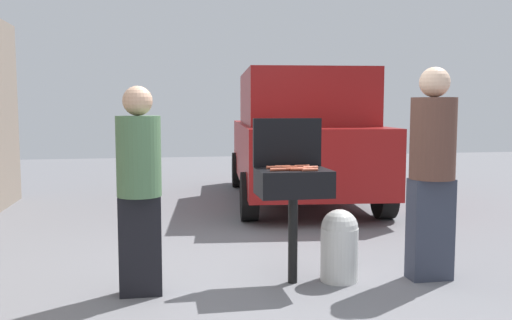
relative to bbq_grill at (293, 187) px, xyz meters
The scene contains 17 objects.
ground_plane 0.85m from the bbq_grill, behind, with size 24.00×24.00×0.00m, color slate.
bbq_grill is the anchor object (origin of this frame).
grill_lid_open 0.42m from the bbq_grill, 90.00° to the left, with size 0.60×0.05×0.42m, color black.
hot_dog_0 0.17m from the bbq_grill, 114.07° to the left, with size 0.03×0.03×0.13m, color #AD4228.
hot_dog_1 0.23m from the bbq_grill, 157.19° to the left, with size 0.03×0.03×0.13m, color #C6593D.
hot_dog_2 0.20m from the bbq_grill, 83.62° to the right, with size 0.03×0.03×0.13m, color #AD4228.
hot_dog_3 0.22m from the bbq_grill, 45.37° to the left, with size 0.03×0.03×0.13m, color #C6593D.
hot_dog_4 0.24m from the bbq_grill, 56.73° to the right, with size 0.03×0.03×0.13m, color #C6593D.
hot_dog_5 0.18m from the bbq_grill, 102.45° to the right, with size 0.03×0.03×0.13m, color #AD4228.
hot_dog_6 0.24m from the bbq_grill, 146.69° to the right, with size 0.03×0.03×0.13m, color #B74C33.
hot_dog_7 0.19m from the bbq_grill, 31.36° to the right, with size 0.03×0.03×0.13m, color #AD4228.
hot_dog_8 0.20m from the bbq_grill, 123.94° to the left, with size 0.03×0.03×0.13m, color #C6593D.
hot_dog_9 0.22m from the bbq_grill, ahead, with size 0.03×0.03×0.13m, color #C6593D.
propane_tank 0.64m from the bbq_grill, ahead, with size 0.32×0.32×0.62m.
person_left 1.26m from the bbq_grill, behind, with size 0.35×0.35×1.64m.
person_right 1.20m from the bbq_grill, ahead, with size 0.38×0.38×1.82m.
parked_minivan 4.12m from the bbq_grill, 74.43° to the left, with size 2.38×4.57×2.02m.
Camera 1 is at (-0.86, -4.38, 1.48)m, focal length 38.46 mm.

